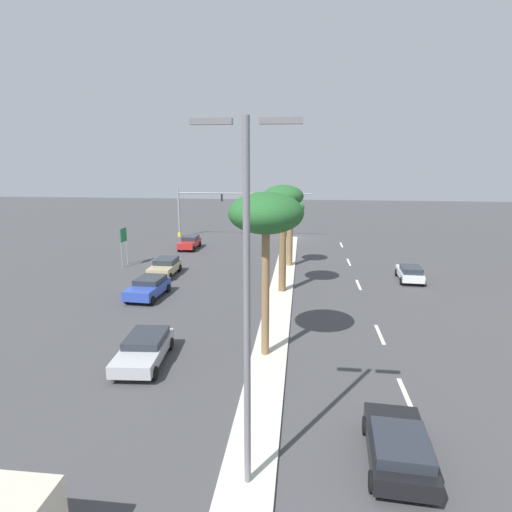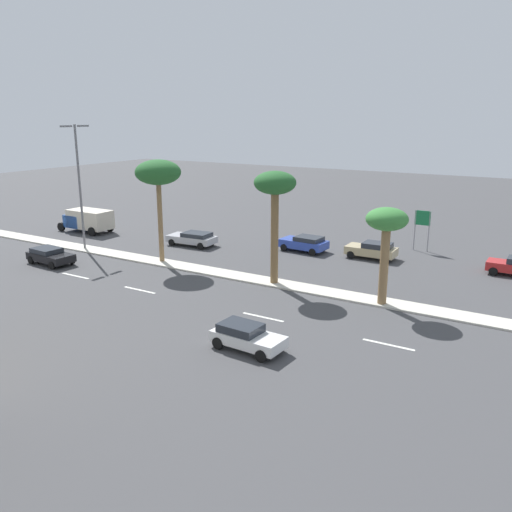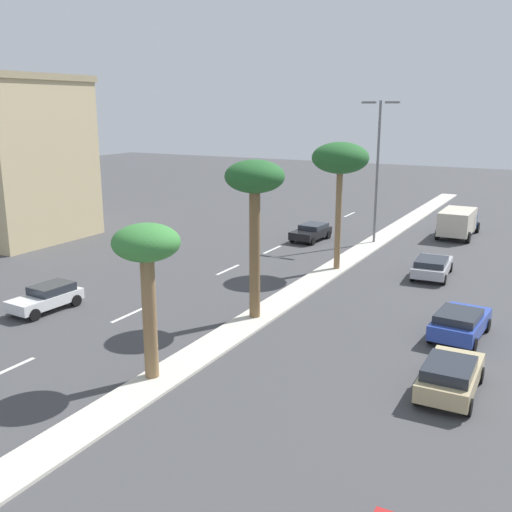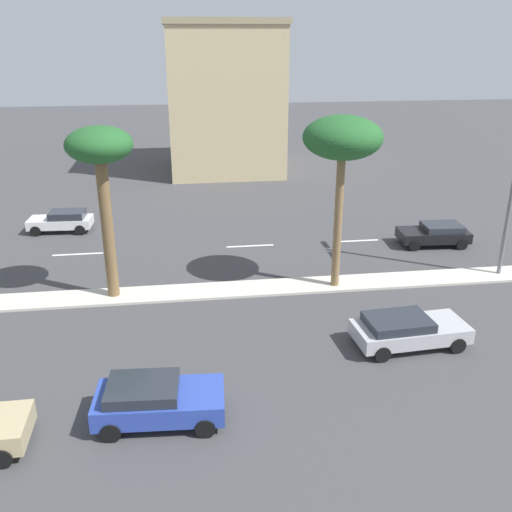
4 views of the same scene
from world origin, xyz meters
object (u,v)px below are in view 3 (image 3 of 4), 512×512
at_px(palm_tree_inboard, 147,253).
at_px(sedan_white_left, 47,297).
at_px(street_lamp_leading, 378,162).
at_px(sedan_tan_leading, 450,375).
at_px(commercial_building, 7,158).
at_px(palm_tree_leading, 255,186).
at_px(palm_tree_center, 340,160).
at_px(sedan_black_rear, 311,232).
at_px(sedan_blue_center, 460,322).
at_px(sedan_silver_trailing, 432,266).
at_px(box_truck, 458,222).

bearing_deg(palm_tree_inboard, sedan_white_left, 158.84).
bearing_deg(sedan_white_left, palm_tree_inboard, -21.16).
bearing_deg(street_lamp_leading, sedan_tan_leading, -66.11).
relative_size(commercial_building, sedan_tan_leading, 3.10).
distance_m(palm_tree_inboard, palm_tree_leading, 8.17).
distance_m(palm_tree_center, street_lamp_leading, 8.87).
relative_size(commercial_building, palm_tree_center, 1.57).
distance_m(sedan_tan_leading, sedan_black_rear, 26.57).
distance_m(palm_tree_leading, palm_tree_center, 10.74).
bearing_deg(sedan_blue_center, palm_tree_inboard, -133.94).
relative_size(sedan_tan_leading, sedan_white_left, 1.06).
height_order(sedan_tan_leading, sedan_white_left, sedan_tan_leading).
bearing_deg(sedan_white_left, sedan_silver_trailing, 44.38).
bearing_deg(box_truck, sedan_tan_leading, -80.26).
bearing_deg(sedan_white_left, box_truck, 61.69).
xyz_separation_m(commercial_building, sedan_silver_trailing, (33.19, 4.44, -5.76)).
height_order(commercial_building, box_truck, commercial_building).
relative_size(palm_tree_leading, sedan_tan_leading, 1.91).
xyz_separation_m(commercial_building, sedan_black_rear, (22.24, 10.55, -5.77)).
bearing_deg(sedan_black_rear, sedan_blue_center, -47.86).
height_order(palm_tree_leading, sedan_black_rear, palm_tree_leading).
bearing_deg(commercial_building, street_lamp_leading, 23.79).
height_order(sedan_white_left, box_truck, box_truck).
relative_size(palm_tree_center, sedan_blue_center, 1.95).
bearing_deg(palm_tree_inboard, sedan_black_rear, 99.68).
height_order(palm_tree_center, street_lamp_leading, street_lamp_leading).
distance_m(sedan_tan_leading, sedan_blue_center, 6.02).
height_order(palm_tree_leading, box_truck, palm_tree_leading).
bearing_deg(box_truck, sedan_blue_center, -79.48).
height_order(street_lamp_leading, sedan_silver_trailing, street_lamp_leading).
bearing_deg(palm_tree_center, sedan_black_rear, 124.13).
bearing_deg(palm_tree_leading, sedan_tan_leading, -19.62).
distance_m(street_lamp_leading, sedan_white_left, 26.46).
height_order(sedan_white_left, sedan_silver_trailing, sedan_white_left).
distance_m(sedan_blue_center, box_truck, 23.20).
bearing_deg(box_truck, sedan_silver_trailing, -86.45).
distance_m(sedan_silver_trailing, sedan_blue_center, 10.37).
bearing_deg(palm_tree_center, palm_tree_leading, -91.70).
relative_size(palm_tree_inboard, street_lamp_leading, 0.57).
bearing_deg(palm_tree_inboard, palm_tree_leading, 88.06).
xyz_separation_m(street_lamp_leading, box_truck, (5.35, 5.54, -5.12)).
height_order(sedan_tan_leading, sedan_black_rear, sedan_tan_leading).
bearing_deg(sedan_black_rear, box_truck, 34.28).
height_order(palm_tree_center, box_truck, palm_tree_center).
bearing_deg(palm_tree_center, sedan_silver_trailing, 12.93).
distance_m(sedan_black_rear, sedan_blue_center, 21.43).
distance_m(street_lamp_leading, sedan_silver_trailing, 11.23).
xyz_separation_m(sedan_white_left, sedan_blue_center, (19.97, 6.40, 0.04)).
relative_size(palm_tree_center, sedan_silver_trailing, 1.78).
bearing_deg(palm_tree_center, commercial_building, -173.54).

